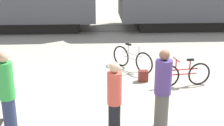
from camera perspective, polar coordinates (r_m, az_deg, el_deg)
The scene contains 9 objects.
ground_plane at distance 7.25m, azimuth 2.32°, elevation -10.68°, with size 80.00×80.00×0.00m, color #B2A893.
rail_near at distance 15.85m, azimuth -0.63°, elevation 5.86°, with size 35.65×0.07×0.01m, color #4C4238.
rail_far at distance 17.25m, azimuth -0.82°, elevation 6.93°, with size 35.65×0.07×0.01m, color #4C4238.
bicycle_maroon at distance 9.22m, azimuth 13.00°, elevation -2.05°, with size 1.62×0.46×0.84m.
bicycle_silver at distance 10.31m, azimuth 3.71°, elevation 0.77°, with size 1.18×1.36×0.89m.
person_in_red at distance 6.37m, azimuth 0.45°, elevation -6.62°, with size 0.30×0.30×1.63m.
person_in_purple at distance 6.71m, azimuth 9.23°, elevation -4.90°, with size 0.36×0.36×1.79m.
person_in_green at distance 6.67m, azimuth -18.60°, elevation -5.48°, with size 0.32×0.32×1.84m.
backpack at distance 9.44m, azimuth 5.73°, elevation -2.37°, with size 0.28×0.20×0.34m.
Camera 1 is at (-0.61, -6.28, 3.57)m, focal length 50.00 mm.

